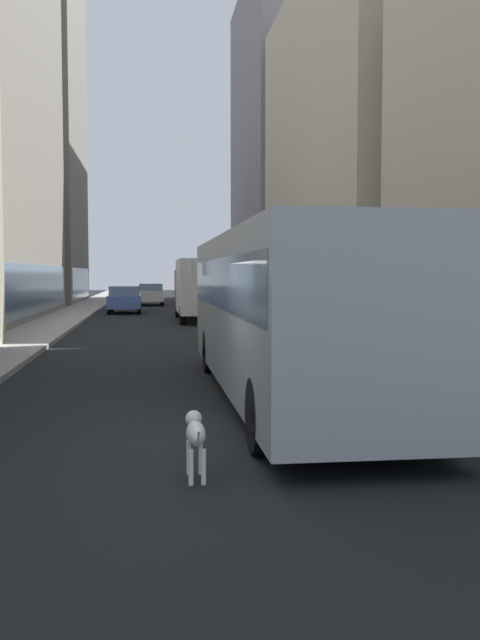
{
  "coord_description": "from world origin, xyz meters",
  "views": [
    {
      "loc": [
        -1.36,
        -9.85,
        2.33
      ],
      "look_at": [
        0.48,
        4.39,
        1.4
      ],
      "focal_mm": 39.68,
      "sensor_mm": 36.0,
      "label": 1
    }
  ],
  "objects": [
    {
      "name": "building_left_far",
      "position": [
        -11.9,
        47.7,
        17.95
      ],
      "size": [
        10.42,
        14.78,
        35.91
      ],
      "color": "gray",
      "rests_on": "ground"
    },
    {
      "name": "pedestrian_with_handbag",
      "position": [
        5.44,
        4.09,
        1.01
      ],
      "size": [
        0.45,
        0.34,
        1.69
      ],
      "color": "#1E1E2D",
      "rests_on": "sidewalk_right"
    },
    {
      "name": "car_yellow_taxi",
      "position": [
        2.8,
        36.32,
        0.82
      ],
      "size": [
        1.79,
        4.78,
        1.62
      ],
      "color": "yellow",
      "rests_on": "ground"
    },
    {
      "name": "box_truck",
      "position": [
        1.2,
        25.36,
        1.67
      ],
      "size": [
        2.3,
        7.5,
        3.05
      ],
      "color": "#A51919",
      "rests_on": "ground"
    },
    {
      "name": "car_blue_hatchback",
      "position": [
        -2.8,
        33.01,
        0.82
      ],
      "size": [
        1.92,
        4.12,
        1.62
      ],
      "color": "#4C6BB7",
      "rests_on": "ground"
    },
    {
      "name": "ground_plane",
      "position": [
        0.0,
        35.0,
        0.0
      ],
      "size": [
        120.0,
        120.0,
        0.0
      ],
      "primitive_type": "plane",
      "color": "black"
    },
    {
      "name": "building_right_far",
      "position": [
        11.9,
        53.2,
        13.97
      ],
      "size": [
        9.62,
        19.81,
        27.96
      ],
      "color": "slate",
      "rests_on": "ground"
    },
    {
      "name": "sidewalk_right",
      "position": [
        5.7,
        35.0,
        0.07
      ],
      "size": [
        2.4,
        110.0,
        0.15
      ],
      "primitive_type": "cube",
      "color": "#ADA89E",
      "rests_on": "ground"
    },
    {
      "name": "dalmatian_dog",
      "position": [
        -0.84,
        -1.88,
        0.51
      ],
      "size": [
        0.22,
        0.96,
        0.72
      ],
      "color": "white",
      "rests_on": "ground"
    },
    {
      "name": "sidewalk_left",
      "position": [
        -5.7,
        35.0,
        0.07
      ],
      "size": [
        2.4,
        110.0,
        0.15
      ],
      "primitive_type": "cube",
      "color": "#9E9991",
      "rests_on": "ground"
    },
    {
      "name": "transit_bus",
      "position": [
        1.2,
        3.25,
        1.78
      ],
      "size": [
        2.78,
        11.53,
        3.05
      ],
      "color": "#999EA3",
      "rests_on": "ground"
    },
    {
      "name": "building_right_mid",
      "position": [
        11.9,
        29.54,
        9.53
      ],
      "size": [
        9.75,
        22.72,
        19.07
      ],
      "color": "#B2A893",
      "rests_on": "ground"
    },
    {
      "name": "car_white_van",
      "position": [
        -1.2,
        43.9,
        0.83
      ],
      "size": [
        1.86,
        4.68,
        1.62
      ],
      "color": "silver",
      "rests_on": "ground"
    }
  ]
}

